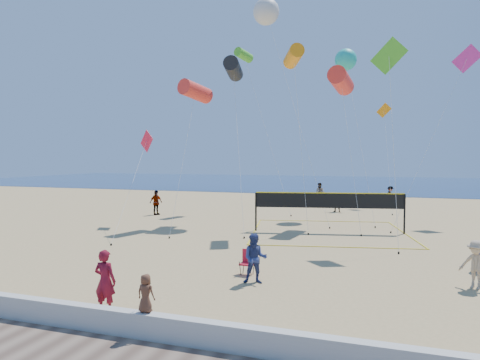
% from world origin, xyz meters
% --- Properties ---
extents(ground, '(120.00, 120.00, 0.00)m').
position_xyz_m(ground, '(0.00, 0.00, 0.00)').
color(ground, tan).
rests_on(ground, ground).
extents(ocean, '(140.00, 50.00, 0.03)m').
position_xyz_m(ocean, '(0.00, 62.00, 0.01)').
color(ocean, navy).
rests_on(ocean, ground).
extents(seawall, '(32.00, 0.30, 0.60)m').
position_xyz_m(seawall, '(0.00, -3.00, 0.30)').
color(seawall, beige).
rests_on(seawall, ground).
extents(woman, '(0.65, 0.44, 1.74)m').
position_xyz_m(woman, '(-2.35, -1.90, 0.87)').
color(woman, maroon).
rests_on(woman, ground).
extents(toddler, '(0.45, 0.30, 0.90)m').
position_xyz_m(toddler, '(-0.47, -2.94, 1.05)').
color(toddler, brown).
rests_on(toddler, seawall).
extents(bystander_a, '(0.96, 0.83, 1.69)m').
position_xyz_m(bystander_a, '(0.74, 2.03, 0.84)').
color(bystander_a, navy).
rests_on(bystander_a, ground).
extents(bystander_b, '(1.17, 0.99, 1.57)m').
position_xyz_m(bystander_b, '(7.66, 3.75, 0.79)').
color(bystander_b, tan).
rests_on(bystander_b, ground).
extents(far_person_0, '(0.84, 1.16, 1.83)m').
position_xyz_m(far_person_0, '(-11.13, 16.20, 0.91)').
color(far_person_0, gray).
rests_on(far_person_0, ground).
extents(far_person_1, '(1.45, 0.60, 1.52)m').
position_xyz_m(far_person_1, '(1.39, 22.21, 0.76)').
color(far_person_1, gray).
rests_on(far_person_1, ground).
extents(far_person_3, '(1.04, 0.90, 1.85)m').
position_xyz_m(far_person_3, '(-0.87, 28.92, 0.93)').
color(far_person_3, gray).
rests_on(far_person_3, ground).
extents(far_person_4, '(1.00, 1.22, 1.64)m').
position_xyz_m(far_person_4, '(5.40, 29.54, 0.82)').
color(far_person_4, gray).
rests_on(far_person_4, ground).
extents(camp_chair, '(0.50, 0.61, 0.99)m').
position_xyz_m(camp_chair, '(0.17, 3.01, 0.50)').
color(camp_chair, red).
rests_on(camp_chair, ground).
extents(volleyball_net, '(9.97, 9.85, 2.26)m').
position_xyz_m(volleyball_net, '(1.87, 12.83, 1.54)').
color(volleyball_net, black).
rests_on(volleyball_net, ground).
extents(kite_0, '(1.60, 6.15, 9.03)m').
position_xyz_m(kite_0, '(-6.47, 13.09, 8.37)').
color(kite_0, red).
rests_on(kite_0, ground).
extents(kite_1, '(3.57, 7.58, 10.85)m').
position_xyz_m(kite_1, '(-4.88, 15.73, 10.18)').
color(kite_1, black).
rests_on(kite_1, ground).
extents(kite_2, '(1.93, 2.22, 10.54)m').
position_xyz_m(kite_2, '(-0.19, 12.76, 9.99)').
color(kite_2, orange).
rests_on(kite_2, ground).
extents(kite_3, '(2.70, 7.10, 6.01)m').
position_xyz_m(kite_3, '(-9.46, 12.00, 4.95)').
color(kite_3, '#F01C3D').
rests_on(kite_3, ground).
extents(kite_4, '(1.73, 2.17, 9.94)m').
position_xyz_m(kite_4, '(4.96, 10.10, 8.64)').
color(kite_4, green).
rests_on(kite_4, ground).
extents(kite_5, '(5.66, 6.89, 11.72)m').
position_xyz_m(kite_5, '(9.65, 20.00, 10.23)').
color(kite_5, '#D72D9A').
rests_on(kite_5, ground).
extents(kite_6, '(6.06, 4.58, 15.22)m').
position_xyz_m(kite_6, '(-3.10, 17.51, 14.31)').
color(kite_6, silver).
rests_on(kite_6, ground).
extents(kite_7, '(3.30, 6.65, 12.19)m').
position_xyz_m(kite_7, '(2.02, 20.90, 11.39)').
color(kite_7, '#22B7AA').
rests_on(kite_7, ground).
extents(kite_8, '(5.22, 3.94, 12.99)m').
position_xyz_m(kite_8, '(-6.06, 21.59, 12.47)').
color(kite_8, green).
rests_on(kite_8, ground).
extents(kite_9, '(1.41, 6.83, 9.04)m').
position_xyz_m(kite_9, '(4.79, 27.65, 7.67)').
color(kite_9, orange).
rests_on(kite_9, ground).
extents(kite_10, '(2.30, 5.27, 9.78)m').
position_xyz_m(kite_10, '(2.17, 15.96, 9.02)').
color(kite_10, red).
rests_on(kite_10, ground).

